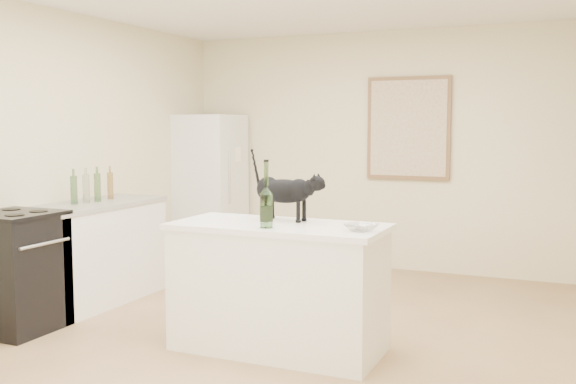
{
  "coord_description": "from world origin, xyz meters",
  "views": [
    {
      "loc": [
        2.02,
        -4.4,
        1.59
      ],
      "look_at": [
        0.15,
        -0.15,
        1.12
      ],
      "focal_mm": 41.8,
      "sensor_mm": 36.0,
      "label": 1
    }
  ],
  "objects_px": {
    "stove": "(15,273)",
    "glass_bowl": "(361,227)",
    "wine_bottle": "(266,198)",
    "black_cat": "(284,194)",
    "fridge": "(209,188)"
  },
  "relations": [
    {
      "from": "black_cat",
      "to": "fridge",
      "type": "bearing_deg",
      "value": 138.45
    },
    {
      "from": "stove",
      "to": "black_cat",
      "type": "height_order",
      "value": "black_cat"
    },
    {
      "from": "stove",
      "to": "glass_bowl",
      "type": "relative_size",
      "value": 4.42
    },
    {
      "from": "fridge",
      "to": "glass_bowl",
      "type": "relative_size",
      "value": 8.34
    },
    {
      "from": "glass_bowl",
      "to": "black_cat",
      "type": "bearing_deg",
      "value": 159.57
    },
    {
      "from": "stove",
      "to": "black_cat",
      "type": "xyz_separation_m",
      "value": [
        2.02,
        0.56,
        0.64
      ]
    },
    {
      "from": "stove",
      "to": "black_cat",
      "type": "relative_size",
      "value": 1.66
    },
    {
      "from": "wine_bottle",
      "to": "fridge",
      "type": "bearing_deg",
      "value": 126.73
    },
    {
      "from": "wine_bottle",
      "to": "glass_bowl",
      "type": "distance_m",
      "value": 0.66
    },
    {
      "from": "stove",
      "to": "fridge",
      "type": "height_order",
      "value": "fridge"
    },
    {
      "from": "fridge",
      "to": "glass_bowl",
      "type": "distance_m",
      "value": 3.75
    },
    {
      "from": "black_cat",
      "to": "glass_bowl",
      "type": "xyz_separation_m",
      "value": [
        0.66,
        -0.24,
        -0.16
      ]
    },
    {
      "from": "black_cat",
      "to": "wine_bottle",
      "type": "height_order",
      "value": "wine_bottle"
    },
    {
      "from": "stove",
      "to": "fridge",
      "type": "distance_m",
      "value": 2.98
    },
    {
      "from": "stove",
      "to": "glass_bowl",
      "type": "xyz_separation_m",
      "value": [
        2.67,
        0.32,
        0.48
      ]
    }
  ]
}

